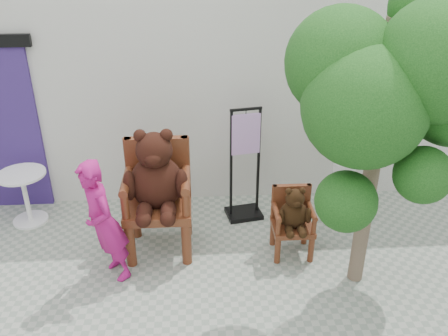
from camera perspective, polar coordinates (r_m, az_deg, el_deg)
The scene contains 9 objects.
ground_plane at distance 4.75m, azimuth 2.22°, elevation -19.53°, with size 60.00×60.00×0.00m, color gray.
back_wall at distance 6.64m, azimuth -0.16°, elevation 10.05°, with size 9.00×1.00×3.00m, color beige.
chair_big at distance 5.37m, azimuth -8.09°, elevation -1.81°, with size 0.75×0.81×1.54m.
chair_small at distance 5.49m, azimuth 8.32°, elevation -5.60°, with size 0.46×0.47×0.88m.
person at distance 5.09m, azimuth -14.28°, elevation -6.36°, with size 0.52×0.34×1.43m, color #A81468.
cafe_table at distance 6.54m, azimuth -22.85°, elevation -2.64°, with size 0.60×0.60×0.70m.
display_stand at distance 6.07m, azimuth 2.50°, elevation -1.07°, with size 0.51×0.43×1.51m.
stool_bucket at distance 6.20m, azimuth 14.23°, elevation -0.70°, with size 0.32×0.32×1.45m.
tree at distance 4.38m, azimuth 21.36°, elevation 10.59°, with size 1.97×1.65×3.30m.
Camera 1 is at (-0.38, -3.24, 3.46)m, focal length 38.00 mm.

